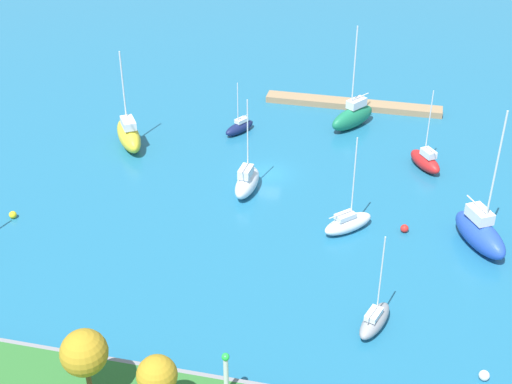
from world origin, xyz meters
name	(u,v)px	position (x,y,z in m)	size (l,w,h in m)	color
water	(269,173)	(0.00, 0.00, 0.00)	(160.00, 160.00, 0.00)	#1E668C
pier_dock	(353,104)	(-7.15, -19.40, 0.41)	(22.91, 2.30, 0.81)	#997A56
harbor_beacon	(226,371)	(-3.82, 32.65, 3.24)	(0.56, 0.56, 3.73)	silver
park_tree_mideast	(84,353)	(5.33, 35.20, 5.36)	(3.28, 3.28, 5.93)	brown
park_tree_center	(157,376)	(-0.07, 35.88, 5.17)	(2.72, 2.72, 5.46)	brown
sailboat_white_inner_mooring	(247,182)	(1.45, 4.35, 1.29)	(2.38, 5.77, 10.53)	white
sailboat_yellow_lone_north	(129,135)	(17.36, -2.55, 1.58)	(6.00, 7.41, 11.66)	yellow
sailboat_navy_mid_basin	(240,127)	(5.58, -8.93, 0.75)	(3.51, 4.63, 6.61)	#141E4C
sailboat_blue_near_pier	(480,232)	(-22.02, 8.91, 1.54)	(6.00, 7.63, 14.23)	#2347B2
sailboat_gray_off_beacon	(375,320)	(-13.43, 22.43, 0.85)	(3.03, 5.04, 8.89)	gray
sailboat_red_east_end	(425,161)	(-16.75, -4.93, 1.02)	(4.38, 5.11, 9.33)	red
sailboat_white_outer_mooring	(348,223)	(-9.74, 9.14, 0.92)	(5.17, 5.14, 10.12)	white
sailboat_green_far_north	(353,116)	(-7.69, -13.52, 1.49)	(5.75, 7.06, 13.02)	#19724C
mooring_buoy_red	(404,228)	(-15.15, 8.10, 0.40)	(0.80, 0.80, 0.80)	red
mooring_buoy_white	(484,375)	(-21.87, 26.22, 0.40)	(0.80, 0.80, 0.80)	white
mooring_buoy_yellow	(13,215)	(23.16, 14.33, 0.38)	(0.75, 0.75, 0.75)	yellow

